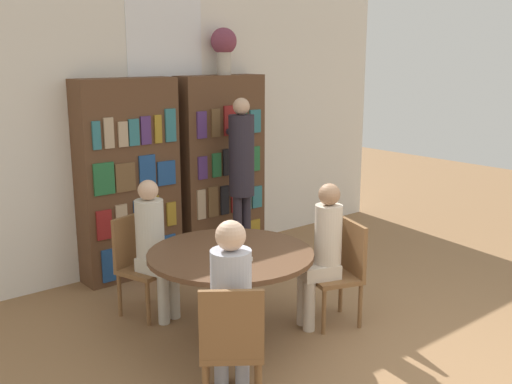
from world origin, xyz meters
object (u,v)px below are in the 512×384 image
flower_vase (224,46)px  chair_left_side (140,260)px  chair_far_side (342,268)px  librarian_standing (241,166)px  seated_reader_back (231,298)px  seated_reader_right (323,248)px  bookshelf_right (221,167)px  reading_table (231,265)px  seated_reader_left (154,242)px  bookshelf_left (129,180)px  chair_near_camera (232,342)px

flower_vase → chair_left_side: flower_vase is taller
chair_far_side → librarian_standing: size_ratio=0.48×
seated_reader_back → librarian_standing: librarian_standing is taller
seated_reader_right → seated_reader_back: size_ratio=0.99×
bookshelf_right → seated_reader_right: size_ratio=1.65×
bookshelf_right → reading_table: bookshelf_right is taller
seated_reader_left → seated_reader_back: seated_reader_back is taller
chair_left_side → seated_reader_left: bearing=90.0°
bookshelf_left → seated_reader_right: 2.22m
seated_reader_right → seated_reader_back: 1.31m
seated_reader_left → seated_reader_right: seated_reader_right is taller
seated_reader_left → librarian_standing: size_ratio=0.67×
flower_vase → librarian_standing: 1.35m
bookshelf_right → chair_far_side: bookshelf_right is taller
reading_table → chair_far_side: 1.00m
flower_vase → seated_reader_left: (-1.56, -1.06, -1.66)m
chair_near_camera → chair_far_side: same height
bookshelf_left → seated_reader_right: bookshelf_left is taller
flower_vase → chair_left_side: (-1.61, -0.88, -1.86)m
flower_vase → chair_near_camera: bearing=-126.2°
bookshelf_left → librarian_standing: 1.17m
bookshelf_left → chair_far_side: (0.84, -2.15, -0.52)m
chair_near_camera → seated_reader_right: seated_reader_right is taller
bookshelf_right → chair_left_side: size_ratio=2.31×
chair_left_side → reading_table: bearing=90.0°
seated_reader_back → chair_left_side: bearing=119.9°
seated_reader_right → librarian_standing: librarian_standing is taller
reading_table → seated_reader_left: bearing=107.0°
chair_near_camera → flower_vase: bearing=90.9°
reading_table → seated_reader_back: size_ratio=1.05×
bookshelf_right → chair_far_side: size_ratio=2.31×
bookshelf_right → chair_near_camera: bookshelf_right is taller
seated_reader_right → seated_reader_back: seated_reader_back is taller
chair_near_camera → seated_reader_back: bearing=90.0°
chair_far_side → seated_reader_back: size_ratio=0.71×
bookshelf_right → librarian_standing: bearing=-101.2°
seated_reader_back → seated_reader_left: bearing=116.9°
librarian_standing → flower_vase: bearing=72.2°
reading_table → seated_reader_back: (-0.49, -0.65, 0.07)m
bookshelf_right → flower_vase: size_ratio=4.02×
chair_near_camera → librarian_standing: size_ratio=0.48×
bookshelf_right → seated_reader_left: (-1.49, -1.05, -0.33)m
seated_reader_right → chair_far_side: bearing=-90.0°
bookshelf_right → chair_left_side: bearing=-150.4°
seated_reader_left → librarian_standing: librarian_standing is taller
bookshelf_right → seated_reader_back: bearing=-125.2°
seated_reader_left → flower_vase: bearing=-162.8°
reading_table → seated_reader_left: size_ratio=1.07×
librarian_standing → seated_reader_back: bearing=-129.9°
bookshelf_right → chair_near_camera: 3.25m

